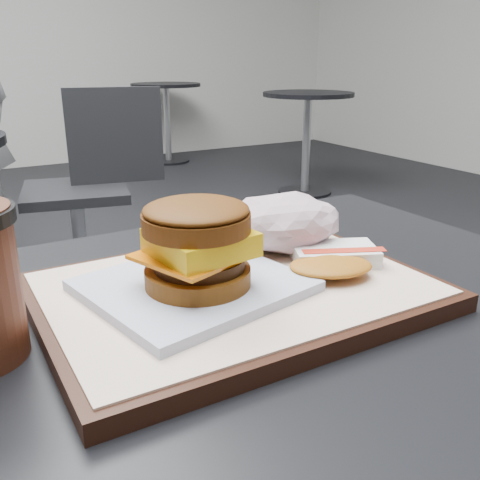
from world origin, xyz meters
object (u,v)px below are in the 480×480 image
Objects in this scene: customer_table at (244,462)px; crumpled_wrapper at (283,222)px; serving_tray at (235,291)px; breakfast_sandwich at (196,255)px; neighbor_chair at (90,178)px; hash_brown at (333,259)px.

customer_table is 5.61× the size of crumpled_wrapper.
serving_tray is at bearing -148.87° from crumpled_wrapper.
crumpled_wrapper reaches higher than serving_tray.
breakfast_sandwich is (-0.04, 0.02, 0.24)m from customer_table.
neighbor_chair is (0.33, 1.84, -0.07)m from customer_table.
crumpled_wrapper is at bearing 31.13° from serving_tray.
hash_brown reaches higher than customer_table.
breakfast_sandwich is at bearing -101.51° from neighbor_chair.
crumpled_wrapper is at bearing 38.91° from customer_table.
serving_tray is at bearing 169.38° from hash_brown.
customer_table is at bearing -100.17° from neighbor_chair.
breakfast_sandwich is 0.16m from crumpled_wrapper.
crumpled_wrapper is 0.16× the size of neighbor_chair.
hash_brown is 0.94× the size of crumpled_wrapper.
breakfast_sandwich is at bearing 173.67° from hash_brown.
breakfast_sandwich reaches higher than customer_table.
breakfast_sandwich is (-0.04, -0.00, 0.05)m from serving_tray.
crumpled_wrapper is at bearing 96.49° from hash_brown.
neighbor_chair is at bearing 79.83° from customer_table.
customer_table is at bearing -178.79° from hash_brown.
customer_table is 5.98× the size of hash_brown.
crumpled_wrapper is 1.80m from neighbor_chair.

